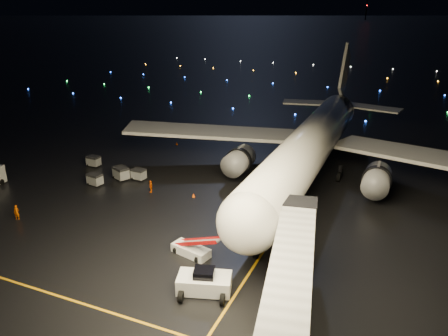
{
  "coord_description": "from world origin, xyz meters",
  "views": [
    {
      "loc": [
        23.42,
        -32.93,
        23.34
      ],
      "look_at": [
        4.13,
        12.0,
        5.0
      ],
      "focal_mm": 35.0,
      "sensor_mm": 36.0,
      "label": 1
    }
  ],
  "objects_px": {
    "belt_loader": "(191,242)",
    "baggage_cart_0": "(121,173)",
    "baggage_cart_2": "(95,179)",
    "baggage_cart_3": "(94,161)",
    "airliner": "(317,117)",
    "baggage_cart_1": "(139,174)",
    "crew_c": "(151,186)",
    "pushback_tug": "(204,280)",
    "crew_a": "(17,212)"
  },
  "relations": [
    {
      "from": "pushback_tug",
      "to": "belt_loader",
      "type": "relative_size",
      "value": 0.78
    },
    {
      "from": "crew_a",
      "to": "baggage_cart_3",
      "type": "xyz_separation_m",
      "value": [
        -3.43,
        17.88,
        -0.07
      ]
    },
    {
      "from": "pushback_tug",
      "to": "crew_a",
      "type": "xyz_separation_m",
      "value": [
        -25.8,
        3.67,
        -0.22
      ]
    },
    {
      "from": "pushback_tug",
      "to": "belt_loader",
      "type": "distance_m",
      "value": 6.17
    },
    {
      "from": "belt_loader",
      "to": "baggage_cart_3",
      "type": "xyz_separation_m",
      "value": [
        -25.42,
        16.71,
        -0.62
      ]
    },
    {
      "from": "crew_a",
      "to": "crew_c",
      "type": "bearing_deg",
      "value": 33.14
    },
    {
      "from": "pushback_tug",
      "to": "crew_c",
      "type": "bearing_deg",
      "value": 116.54
    },
    {
      "from": "belt_loader",
      "to": "baggage_cart_0",
      "type": "relative_size",
      "value": 2.69
    },
    {
      "from": "airliner",
      "to": "baggage_cart_2",
      "type": "relative_size",
      "value": 30.63
    },
    {
      "from": "baggage_cart_0",
      "to": "baggage_cart_1",
      "type": "height_order",
      "value": "baggage_cart_0"
    },
    {
      "from": "airliner",
      "to": "baggage_cart_1",
      "type": "height_order",
      "value": "airliner"
    },
    {
      "from": "airliner",
      "to": "baggage_cart_3",
      "type": "xyz_separation_m",
      "value": [
        -31.54,
        -10.84,
        -7.57
      ]
    },
    {
      "from": "baggage_cart_1",
      "to": "crew_c",
      "type": "bearing_deg",
      "value": -33.41
    },
    {
      "from": "baggage_cart_1",
      "to": "baggage_cart_3",
      "type": "xyz_separation_m",
      "value": [
        -9.47,
        1.93,
        0.0
      ]
    },
    {
      "from": "airliner",
      "to": "baggage_cart_2",
      "type": "xyz_separation_m",
      "value": [
        -26.45,
        -16.85,
        -7.55
      ]
    },
    {
      "from": "baggage_cart_1",
      "to": "crew_a",
      "type": "bearing_deg",
      "value": -106.04
    },
    {
      "from": "baggage_cart_1",
      "to": "baggage_cart_0",
      "type": "bearing_deg",
      "value": -153.46
    },
    {
      "from": "airliner",
      "to": "crew_c",
      "type": "bearing_deg",
      "value": -138.81
    },
    {
      "from": "airliner",
      "to": "belt_loader",
      "type": "relative_size",
      "value": 10.07
    },
    {
      "from": "crew_a",
      "to": "pushback_tug",
      "type": "bearing_deg",
      "value": -26.87
    },
    {
      "from": "crew_a",
      "to": "belt_loader",
      "type": "bearing_deg",
      "value": -15.73
    },
    {
      "from": "baggage_cart_0",
      "to": "baggage_cart_1",
      "type": "bearing_deg",
      "value": 45.59
    },
    {
      "from": "baggage_cart_0",
      "to": "baggage_cart_3",
      "type": "bearing_deg",
      "value": -178.1
    },
    {
      "from": "airliner",
      "to": "baggage_cart_1",
      "type": "distance_m",
      "value": 26.6
    },
    {
      "from": "belt_loader",
      "to": "crew_a",
      "type": "xyz_separation_m",
      "value": [
        -21.99,
        -1.17,
        -0.55
      ]
    },
    {
      "from": "crew_c",
      "to": "baggage_cart_2",
      "type": "xyz_separation_m",
      "value": [
        -8.38,
        -0.94,
        0.0
      ]
    },
    {
      "from": "crew_a",
      "to": "crew_c",
      "type": "xyz_separation_m",
      "value": [
        10.04,
        12.81,
        -0.06
      ]
    },
    {
      "from": "airliner",
      "to": "crew_a",
      "type": "relative_size",
      "value": 33.7
    },
    {
      "from": "airliner",
      "to": "crew_a",
      "type": "xyz_separation_m",
      "value": [
        -28.11,
        -28.71,
        -7.49
      ]
    },
    {
      "from": "crew_c",
      "to": "baggage_cart_3",
      "type": "distance_m",
      "value": 14.39
    },
    {
      "from": "baggage_cart_1",
      "to": "baggage_cart_2",
      "type": "height_order",
      "value": "baggage_cart_2"
    },
    {
      "from": "pushback_tug",
      "to": "baggage_cart_1",
      "type": "relative_size",
      "value": 2.43
    },
    {
      "from": "belt_loader",
      "to": "crew_c",
      "type": "height_order",
      "value": "belt_loader"
    },
    {
      "from": "belt_loader",
      "to": "baggage_cart_2",
      "type": "distance_m",
      "value": 22.98
    },
    {
      "from": "crew_c",
      "to": "crew_a",
      "type": "bearing_deg",
      "value": -65.85
    },
    {
      "from": "baggage_cart_2",
      "to": "baggage_cart_3",
      "type": "relative_size",
      "value": 1.02
    },
    {
      "from": "baggage_cart_2",
      "to": "baggage_cart_1",
      "type": "bearing_deg",
      "value": 51.76
    },
    {
      "from": "pushback_tug",
      "to": "crew_c",
      "type": "distance_m",
      "value": 22.81
    },
    {
      "from": "pushback_tug",
      "to": "baggage_cart_2",
      "type": "height_order",
      "value": "pushback_tug"
    },
    {
      "from": "baggage_cart_0",
      "to": "baggage_cart_1",
      "type": "xyz_separation_m",
      "value": [
        2.33,
        0.93,
        -0.12
      ]
    },
    {
      "from": "baggage_cart_2",
      "to": "baggage_cart_3",
      "type": "xyz_separation_m",
      "value": [
        -5.09,
        6.01,
        -0.02
      ]
    },
    {
      "from": "pushback_tug",
      "to": "crew_a",
      "type": "bearing_deg",
      "value": 154.72
    },
    {
      "from": "crew_a",
      "to": "baggage_cart_3",
      "type": "distance_m",
      "value": 18.2
    },
    {
      "from": "pushback_tug",
      "to": "crew_c",
      "type": "height_order",
      "value": "pushback_tug"
    },
    {
      "from": "baggage_cart_0",
      "to": "crew_a",
      "type": "bearing_deg",
      "value": -80.13
    },
    {
      "from": "pushback_tug",
      "to": "baggage_cart_3",
      "type": "relative_size",
      "value": 2.43
    },
    {
      "from": "pushback_tug",
      "to": "baggage_cart_3",
      "type": "distance_m",
      "value": 36.32
    },
    {
      "from": "airliner",
      "to": "baggage_cart_0",
      "type": "height_order",
      "value": "airliner"
    },
    {
      "from": "crew_c",
      "to": "baggage_cart_1",
      "type": "height_order",
      "value": "crew_c"
    },
    {
      "from": "baggage_cart_1",
      "to": "airliner",
      "type": "bearing_deg",
      "value": 34.76
    }
  ]
}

